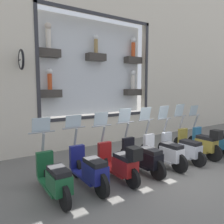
% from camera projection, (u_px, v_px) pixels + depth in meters
% --- Properties ---
extents(ground_plane, '(120.00, 120.00, 0.00)m').
position_uv_depth(ground_plane, '(164.00, 171.00, 5.97)').
color(ground_plane, '#66635E').
extents(building_facade, '(1.23, 36.00, 8.11)m').
position_uv_depth(building_facade, '(98.00, 40.00, 8.48)').
color(building_facade, beige).
rests_on(building_facade, ground_plane).
extents(scooter_teal_0, '(1.79, 0.61, 1.60)m').
position_uv_depth(scooter_teal_0, '(215.00, 140.00, 7.53)').
color(scooter_teal_0, black).
rests_on(scooter_teal_0, ground_plane).
extents(scooter_olive_1, '(1.81, 0.60, 1.69)m').
position_uv_depth(scooter_olive_1, '(200.00, 143.00, 7.10)').
color(scooter_olive_1, black).
rests_on(scooter_olive_1, ground_plane).
extents(scooter_silver_2, '(1.79, 0.60, 1.67)m').
position_uv_depth(scooter_silver_2, '(182.00, 148.00, 6.71)').
color(scooter_silver_2, black).
rests_on(scooter_silver_2, ground_plane).
extents(scooter_white_3, '(1.80, 0.60, 1.66)m').
position_uv_depth(scooter_white_3, '(164.00, 152.00, 6.26)').
color(scooter_white_3, black).
rests_on(scooter_white_3, ground_plane).
extents(scooter_black_4, '(1.80, 0.60, 1.67)m').
position_uv_depth(scooter_black_4, '(143.00, 157.00, 5.82)').
color(scooter_black_4, black).
rests_on(scooter_black_4, ground_plane).
extents(scooter_red_5, '(1.79, 0.60, 1.61)m').
position_uv_depth(scooter_red_5, '(120.00, 162.00, 5.32)').
color(scooter_red_5, black).
rests_on(scooter_red_5, ground_plane).
extents(scooter_navy_6, '(1.81, 0.61, 1.59)m').
position_uv_depth(scooter_navy_6, '(89.00, 169.00, 4.93)').
color(scooter_navy_6, black).
rests_on(scooter_navy_6, ground_plane).
extents(scooter_green_7, '(1.80, 0.61, 1.59)m').
position_uv_depth(scooter_green_7, '(54.00, 178.00, 4.49)').
color(scooter_green_7, black).
rests_on(scooter_green_7, ground_plane).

